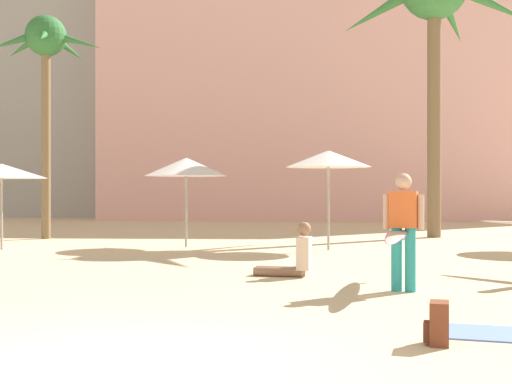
# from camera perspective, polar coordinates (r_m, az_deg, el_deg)

# --- Properties ---
(ground) EXTENTS (120.00, 120.00, 0.00)m
(ground) POSITION_cam_1_polar(r_m,az_deg,el_deg) (6.08, -11.10, -14.13)
(ground) COLOR beige
(hotel_pink) EXTENTS (23.32, 9.58, 14.75)m
(hotel_pink) POSITION_cam_1_polar(r_m,az_deg,el_deg) (38.34, 6.20, 8.97)
(hotel_pink) COLOR beige
(hotel_pink) RESTS_ON ground
(palm_tree_far_left) EXTENTS (3.33, 3.27, 6.88)m
(palm_tree_far_left) POSITION_cam_1_polar(r_m,az_deg,el_deg) (22.58, -16.98, 10.91)
(palm_tree_far_left) COLOR brown
(palm_tree_far_left) RESTS_ON ground
(palm_tree_left) EXTENTS (6.04, 6.07, 9.06)m
(palm_tree_left) POSITION_cam_1_polar(r_m,az_deg,el_deg) (23.34, 14.51, 14.97)
(palm_tree_left) COLOR brown
(palm_tree_left) RESTS_ON ground
(cafe_umbrella_0) EXTENTS (2.13, 2.13, 2.49)m
(cafe_umbrella_0) POSITION_cam_1_polar(r_m,az_deg,el_deg) (17.28, 6.01, 2.74)
(cafe_umbrella_0) COLOR gray
(cafe_umbrella_0) RESTS_ON ground
(cafe_umbrella_1) EXTENTS (2.16, 2.16, 2.35)m
(cafe_umbrella_1) POSITION_cam_1_polar(r_m,az_deg,el_deg) (18.19, -5.81, 2.08)
(cafe_umbrella_1) COLOR gray
(cafe_umbrella_1) RESTS_ON ground
(cafe_umbrella_2) EXTENTS (2.25, 2.25, 2.16)m
(cafe_umbrella_2) POSITION_cam_1_polar(r_m,az_deg,el_deg) (18.42, -20.29, 1.63)
(cafe_umbrella_2) COLOR gray
(cafe_umbrella_2) RESTS_ON ground
(backpack) EXTENTS (0.29, 0.33, 0.42)m
(backpack) POSITION_cam_1_polar(r_m,az_deg,el_deg) (7.01, 14.83, -10.51)
(backpack) COLOR brown
(backpack) RESTS_ON ground
(person_far_right) EXTENTS (1.05, 3.13, 1.75)m
(person_far_right) POSITION_cam_1_polar(r_m,az_deg,el_deg) (10.53, 12.00, -2.90)
(person_far_right) COLOR teal
(person_far_right) RESTS_ON ground
(person_near_left) EXTENTS (1.03, 0.54, 0.95)m
(person_near_left) POSITION_cam_1_polar(r_m,az_deg,el_deg) (12.04, 3.16, -5.43)
(person_near_left) COLOR #936B51
(person_near_left) RESTS_ON ground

